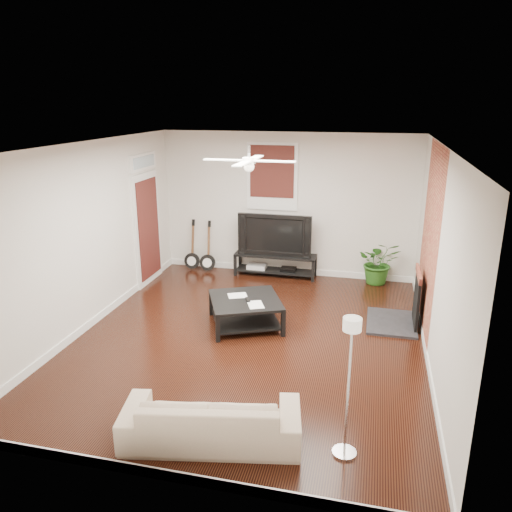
# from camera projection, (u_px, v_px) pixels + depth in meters

# --- Properties ---
(room) EXTENTS (5.01, 6.01, 2.81)m
(room) POSITION_uv_depth(u_px,v_px,m) (249.00, 247.00, 6.97)
(room) COLOR black
(room) RESTS_ON ground
(brick_accent) EXTENTS (0.02, 2.20, 2.80)m
(brick_accent) POSITION_uv_depth(u_px,v_px,m) (430.00, 240.00, 7.34)
(brick_accent) COLOR #A24234
(brick_accent) RESTS_ON floor
(fireplace) EXTENTS (0.80, 1.10, 0.92)m
(fireplace) POSITION_uv_depth(u_px,v_px,m) (404.00, 297.00, 7.68)
(fireplace) COLOR black
(fireplace) RESTS_ON floor
(window_back) EXTENTS (1.00, 0.06, 1.30)m
(window_back) POSITION_uv_depth(u_px,v_px,m) (272.00, 177.00, 9.62)
(window_back) COLOR #3B1510
(window_back) RESTS_ON wall_back
(door_left) EXTENTS (0.08, 1.00, 2.50)m
(door_left) POSITION_uv_depth(u_px,v_px,m) (147.00, 218.00, 9.32)
(door_left) COLOR white
(door_left) RESTS_ON wall_left
(tv_stand) EXTENTS (1.61, 0.43, 0.45)m
(tv_stand) POSITION_uv_depth(u_px,v_px,m) (275.00, 265.00, 9.94)
(tv_stand) COLOR black
(tv_stand) RESTS_ON floor
(tv) EXTENTS (1.44, 0.19, 0.83)m
(tv) POSITION_uv_depth(u_px,v_px,m) (276.00, 234.00, 9.76)
(tv) COLOR black
(tv) RESTS_ON tv_stand
(coffee_table) EXTENTS (1.37, 1.37, 0.44)m
(coffee_table) POSITION_uv_depth(u_px,v_px,m) (245.00, 312.00, 7.75)
(coffee_table) COLOR black
(coffee_table) RESTS_ON floor
(sofa) EXTENTS (1.92, 1.04, 0.53)m
(sofa) POSITION_uv_depth(u_px,v_px,m) (211.00, 417.00, 5.10)
(sofa) COLOR #C0AE90
(sofa) RESTS_ON floor
(floor_lamp) EXTENTS (0.29, 0.29, 1.48)m
(floor_lamp) POSITION_uv_depth(u_px,v_px,m) (348.00, 389.00, 4.75)
(floor_lamp) COLOR silver
(floor_lamp) RESTS_ON floor
(potted_plant) EXTENTS (0.83, 0.74, 0.85)m
(potted_plant) POSITION_uv_depth(u_px,v_px,m) (379.00, 262.00, 9.47)
(potted_plant) COLOR #275D1A
(potted_plant) RESTS_ON floor
(guitar_left) EXTENTS (0.33, 0.24, 1.04)m
(guitar_left) POSITION_uv_depth(u_px,v_px,m) (191.00, 245.00, 10.21)
(guitar_left) COLOR black
(guitar_left) RESTS_ON floor
(guitar_right) EXTENTS (0.35, 0.27, 1.04)m
(guitar_right) POSITION_uv_depth(u_px,v_px,m) (207.00, 247.00, 10.11)
(guitar_right) COLOR black
(guitar_right) RESTS_ON floor
(ceiling_fan) EXTENTS (1.24, 1.24, 0.32)m
(ceiling_fan) POSITION_uv_depth(u_px,v_px,m) (249.00, 161.00, 6.61)
(ceiling_fan) COLOR white
(ceiling_fan) RESTS_ON ceiling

